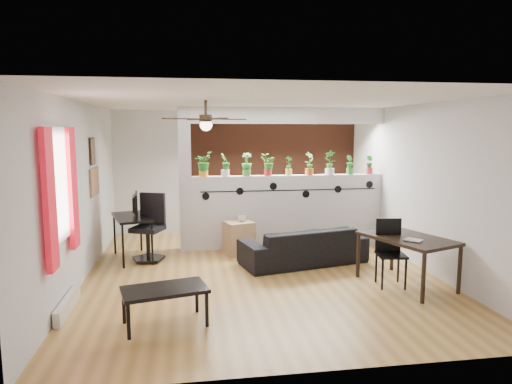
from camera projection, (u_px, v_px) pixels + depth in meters
name	position (u px, v px, depth m)	size (l,w,h in m)	color
room_shell	(259.00, 189.00, 6.91)	(6.30, 7.10, 2.90)	olive
partition_wall	(288.00, 211.00, 8.58)	(3.60, 0.18, 1.35)	#BCBCC1
ceiling_header	(289.00, 115.00, 8.34)	(3.60, 0.18, 0.30)	silver
pier_column	(185.00, 180.00, 8.22)	(0.22, 0.20, 2.60)	#BCBCC1
brick_panel	(274.00, 171.00, 9.94)	(3.90, 0.05, 2.60)	#AF5233
vine_decal	(290.00, 190.00, 8.44)	(3.31, 0.01, 0.30)	black
window_assembly	(59.00, 189.00, 5.33)	(0.09, 1.30, 1.55)	white
baseboard_heater	(68.00, 305.00, 5.52)	(0.08, 1.00, 0.18)	silver
corkboard	(95.00, 182.00, 7.45)	(0.03, 0.60, 0.45)	#986C49
framed_art	(92.00, 151.00, 7.34)	(0.03, 0.34, 0.44)	#8C7259
ceiling_fan	(206.00, 121.00, 6.36)	(1.19, 1.19, 0.43)	black
potted_plant_0	(203.00, 163.00, 8.23)	(0.28, 0.30, 0.45)	orange
potted_plant_1	(225.00, 164.00, 8.29)	(0.27, 0.27, 0.42)	silver
potted_plant_2	(247.00, 164.00, 8.34)	(0.23, 0.19, 0.42)	#448731
potted_plant_3	(268.00, 164.00, 8.40)	(0.21, 0.17, 0.40)	red
potted_plant_4	(289.00, 165.00, 8.47)	(0.22, 0.22, 0.36)	gold
potted_plant_5	(310.00, 163.00, 8.52)	(0.28, 0.27, 0.43)	#C45517
potted_plant_6	(330.00, 162.00, 8.58)	(0.24, 0.20, 0.47)	silver
potted_plant_7	(350.00, 164.00, 8.64)	(0.14, 0.18, 0.37)	#308532
potted_plant_8	(370.00, 164.00, 8.70)	(0.16, 0.19, 0.36)	#B41C30
sofa	(303.00, 246.00, 7.52)	(1.96, 0.77, 0.57)	black
cube_shelf	(239.00, 238.00, 8.09)	(0.47, 0.42, 0.58)	#A78158
cup	(242.00, 219.00, 8.05)	(0.14, 0.14, 0.11)	gray
computer_desk	(132.00, 220.00, 7.70)	(0.81, 1.14, 0.75)	black
monitor	(133.00, 209.00, 7.82)	(0.06, 0.36, 0.20)	black
office_chair	(150.00, 232.00, 7.67)	(0.61, 0.61, 1.11)	black
dining_table	(407.00, 242.00, 6.41)	(1.19, 1.48, 0.70)	black
book	(411.00, 241.00, 6.09)	(0.17, 0.23, 0.02)	gray
folding_chair	(390.00, 246.00, 6.46)	(0.43, 0.43, 0.94)	black
coffee_table	(165.00, 292.00, 5.11)	(1.03, 0.72, 0.43)	black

